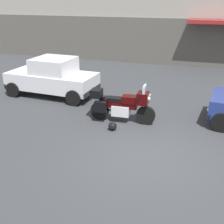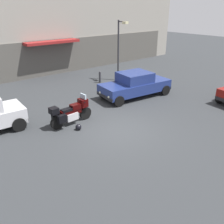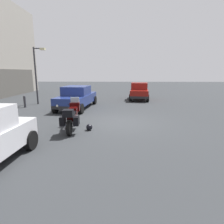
{
  "view_description": "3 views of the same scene",
  "coord_description": "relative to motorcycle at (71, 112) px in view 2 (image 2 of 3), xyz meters",
  "views": [
    {
      "loc": [
        1.13,
        -6.58,
        4.04
      ],
      "look_at": [
        -1.19,
        0.56,
        0.92
      ],
      "focal_mm": 45.17,
      "sensor_mm": 36.0,
      "label": 1
    },
    {
      "loc": [
        -6.54,
        -7.47,
        5.25
      ],
      "look_at": [
        -0.21,
        0.22,
        0.92
      ],
      "focal_mm": 38.97,
      "sensor_mm": 36.0,
      "label": 2
    },
    {
      "loc": [
        -9.36,
        0.01,
        2.55
      ],
      "look_at": [
        -0.98,
        0.23,
        0.75
      ],
      "focal_mm": 30.21,
      "sensor_mm": 36.0,
      "label": 3
    }
  ],
  "objects": [
    {
      "name": "ground_plane",
      "position": [
        1.33,
        -1.97,
        -0.62
      ],
      "size": [
        80.0,
        80.0,
        0.0
      ],
      "primitive_type": "plane",
      "color": "#2D3033"
    },
    {
      "name": "building_facade_rear",
      "position": [
        1.33,
        10.31,
        4.23
      ],
      "size": [
        34.02,
        3.4,
        9.8
      ],
      "color": "gray",
      "rests_on": "ground"
    },
    {
      "name": "motorcycle",
      "position": [
        0.0,
        0.0,
        0.0
      ],
      "size": [
        2.26,
        0.78,
        1.36
      ],
      "rotation": [
        0.0,
        0.0,
        0.05
      ],
      "color": "black",
      "rests_on": "ground"
    },
    {
      "name": "helmet",
      "position": [
        -0.06,
        -0.74,
        -0.48
      ],
      "size": [
        0.28,
        0.28,
        0.28
      ],
      "primitive_type": "sphere",
      "color": "black",
      "rests_on": "ground"
    },
    {
      "name": "car_sedan_far",
      "position": [
        5.13,
        0.87,
        0.16
      ],
      "size": [
        4.71,
        2.38,
        1.56
      ],
      "rotation": [
        0.0,
        0.0,
        3.02
      ],
      "color": "navy",
      "rests_on": "ground"
    },
    {
      "name": "streetlamp_curbside",
      "position": [
        6.77,
        4.23,
        2.07
      ],
      "size": [
        0.28,
        0.94,
        4.38
      ],
      "color": "#2D2D33",
      "rests_on": "ground"
    },
    {
      "name": "bollard_curbside",
      "position": [
        5.28,
        4.71,
        -0.16
      ],
      "size": [
        0.16,
        0.16,
        0.87
      ],
      "color": "#333338",
      "rests_on": "ground"
    }
  ]
}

